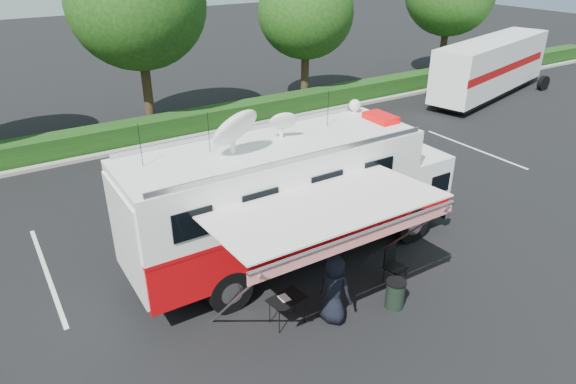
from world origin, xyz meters
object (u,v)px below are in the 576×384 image
at_px(command_truck, 295,195).
at_px(trash_bin, 395,294).
at_px(semi_trailer, 491,67).
at_px(folding_table, 287,300).

xyz_separation_m(command_truck, trash_bin, (0.90, -3.32, -1.63)).
xyz_separation_m(command_truck, semi_trailer, (19.18, 8.43, -0.27)).
distance_m(trash_bin, semi_trailer, 21.77).
bearing_deg(command_truck, semi_trailer, 23.72).
bearing_deg(command_truck, trash_bin, -74.85).
height_order(command_truck, folding_table, command_truck).
height_order(folding_table, trash_bin, trash_bin).
relative_size(command_truck, trash_bin, 12.64).
distance_m(folding_table, semi_trailer, 23.59).
xyz_separation_m(trash_bin, semi_trailer, (18.28, 11.75, 1.36)).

